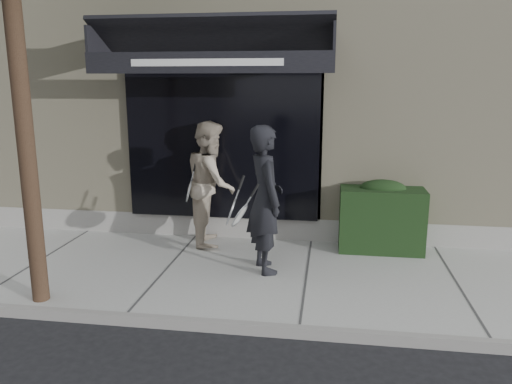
# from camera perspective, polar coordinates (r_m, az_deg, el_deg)

# --- Properties ---
(ground) EXTENTS (80.00, 80.00, 0.00)m
(ground) POSITION_cam_1_polar(r_m,az_deg,el_deg) (7.12, 5.78, -10.25)
(ground) COLOR black
(ground) RESTS_ON ground
(sidewalk) EXTENTS (20.00, 3.00, 0.12)m
(sidewalk) POSITION_cam_1_polar(r_m,az_deg,el_deg) (7.10, 5.79, -9.80)
(sidewalk) COLOR #A4A49E
(sidewalk) RESTS_ON ground
(curb) EXTENTS (20.00, 0.10, 0.14)m
(curb) POSITION_cam_1_polar(r_m,az_deg,el_deg) (5.69, 4.97, -15.61)
(curb) COLOR gray
(curb) RESTS_ON ground
(building_facade) EXTENTS (14.30, 8.04, 5.64)m
(building_facade) POSITION_cam_1_polar(r_m,az_deg,el_deg) (11.52, 7.33, 12.37)
(building_facade) COLOR beige
(building_facade) RESTS_ON ground
(hedge) EXTENTS (1.30, 0.70, 1.14)m
(hedge) POSITION_cam_1_polar(r_m,az_deg,el_deg) (8.13, 14.12, -2.76)
(hedge) COLOR black
(hedge) RESTS_ON sidewalk
(pedestrian_front) EXTENTS (0.89, 0.98, 2.06)m
(pedestrian_front) POSITION_cam_1_polar(r_m,az_deg,el_deg) (6.91, 1.04, -0.86)
(pedestrian_front) COLOR black
(pedestrian_front) RESTS_ON sidewalk
(pedestrian_back) EXTENTS (0.94, 1.11, 2.02)m
(pedestrian_back) POSITION_cam_1_polar(r_m,az_deg,el_deg) (8.16, -5.14, 1.01)
(pedestrian_back) COLOR #B4A490
(pedestrian_back) RESTS_ON sidewalk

